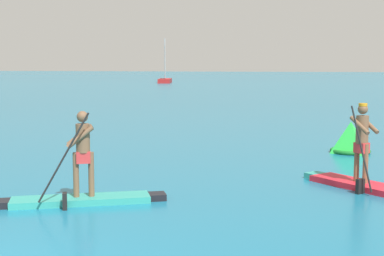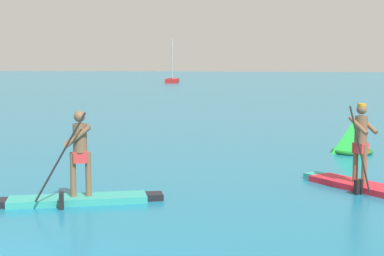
{
  "view_description": "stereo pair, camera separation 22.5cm",
  "coord_description": "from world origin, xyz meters",
  "px_view_note": "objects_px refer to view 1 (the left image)",
  "views": [
    {
      "loc": [
        4.52,
        -5.0,
        2.59
      ],
      "look_at": [
        0.53,
        8.8,
        0.99
      ],
      "focal_mm": 52.69,
      "sensor_mm": 36.0,
      "label": 1
    },
    {
      "loc": [
        4.73,
        -4.94,
        2.59
      ],
      "look_at": [
        0.53,
        8.8,
        0.99
      ],
      "focal_mm": 52.69,
      "sensor_mm": 36.0,
      "label": 2
    }
  ],
  "objects_px": {
    "paddleboarder_far_right": "(364,172)",
    "race_marker_buoy": "(350,139)",
    "paddleboarder_mid_center": "(80,185)",
    "sailboat_left_horizon": "(165,78)"
  },
  "relations": [
    {
      "from": "paddleboarder_far_right",
      "to": "race_marker_buoy",
      "type": "relative_size",
      "value": 1.99
    },
    {
      "from": "paddleboarder_mid_center",
      "to": "race_marker_buoy",
      "type": "bearing_deg",
      "value": -149.42
    },
    {
      "from": "paddleboarder_far_right",
      "to": "race_marker_buoy",
      "type": "distance_m",
      "value": 5.06
    },
    {
      "from": "paddleboarder_far_right",
      "to": "race_marker_buoy",
      "type": "height_order",
      "value": "paddleboarder_far_right"
    },
    {
      "from": "paddleboarder_mid_center",
      "to": "sailboat_left_horizon",
      "type": "distance_m",
      "value": 73.19
    },
    {
      "from": "sailboat_left_horizon",
      "to": "paddleboarder_far_right",
      "type": "bearing_deg",
      "value": -172.83
    },
    {
      "from": "paddleboarder_mid_center",
      "to": "paddleboarder_far_right",
      "type": "height_order",
      "value": "paddleboarder_far_right"
    },
    {
      "from": "paddleboarder_far_right",
      "to": "paddleboarder_mid_center",
      "type": "bearing_deg",
      "value": -112.28
    },
    {
      "from": "sailboat_left_horizon",
      "to": "race_marker_buoy",
      "type": "bearing_deg",
      "value": -171.46
    },
    {
      "from": "paddleboarder_mid_center",
      "to": "paddleboarder_far_right",
      "type": "distance_m",
      "value": 5.86
    }
  ]
}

